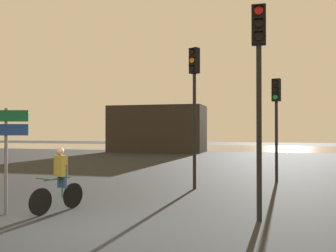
% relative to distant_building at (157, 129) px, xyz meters
% --- Properties ---
extents(ground_plane, '(120.00, 120.00, 0.00)m').
position_rel_distant_building_xyz_m(ground_plane, '(6.84, -27.84, -2.22)').
color(ground_plane, black).
extents(water_strip, '(80.00, 16.00, 0.01)m').
position_rel_distant_building_xyz_m(water_strip, '(6.84, 10.00, -2.22)').
color(water_strip, gray).
rests_on(water_strip, ground).
extents(distant_building, '(9.06, 4.00, 4.44)m').
position_rel_distant_building_xyz_m(distant_building, '(0.00, 0.00, 0.00)').
color(distant_building, '#2D2823').
rests_on(distant_building, ground).
extents(traffic_light_near_right, '(0.33, 0.34, 4.91)m').
position_rel_distant_building_xyz_m(traffic_light_near_right, '(10.32, -25.86, 1.16)').
color(traffic_light_near_right, black).
rests_on(traffic_light_near_right, ground).
extents(traffic_light_center, '(0.40, 0.42, 4.97)m').
position_rel_distant_building_xyz_m(traffic_light_center, '(7.98, -21.67, 1.20)').
color(traffic_light_center, black).
rests_on(traffic_light_center, ground).
extents(traffic_light_far_right, '(0.37, 0.39, 4.12)m').
position_rel_distant_building_xyz_m(traffic_light_far_right, '(10.80, -19.09, 0.66)').
color(traffic_light_far_right, black).
rests_on(traffic_light_far_right, ground).
extents(direction_sign_post, '(1.04, 0.40, 2.60)m').
position_rel_distant_building_xyz_m(direction_sign_post, '(4.32, -26.84, -0.43)').
color(direction_sign_post, slate).
rests_on(direction_sign_post, ground).
extents(cyclist, '(0.63, 1.65, 1.62)m').
position_rel_distant_building_xyz_m(cyclist, '(5.37, -26.13, -1.40)').
color(cyclist, black).
rests_on(cyclist, ground).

